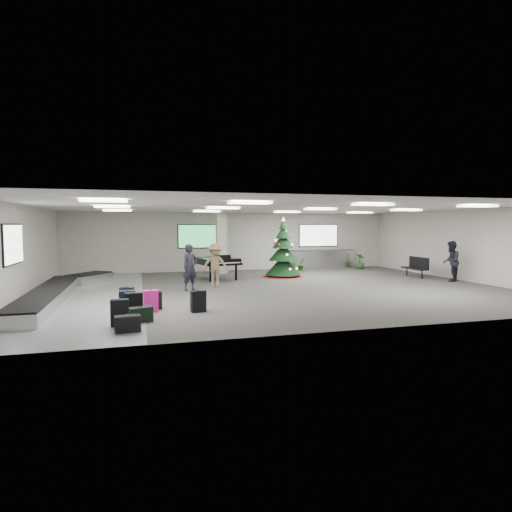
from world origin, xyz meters
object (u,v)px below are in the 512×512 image
object	(u,v)px
pink_suitcase	(151,301)
potted_plant_left	(301,264)
bench	(416,266)
christmas_tree	(283,256)
potted_plant_right	(360,262)
traveler_a	(190,268)
traveler_bench	(451,261)
baggage_carousel	(58,291)
service_counter	(320,259)
grand_piano	(218,261)
traveler_b	(215,265)

from	to	relation	value
pink_suitcase	potted_plant_left	world-z (taller)	potted_plant_left
bench	potted_plant_left	size ratio (longest dim) A/B	2.17
christmas_tree	potted_plant_right	world-z (taller)	christmas_tree
traveler_a	potted_plant_left	world-z (taller)	traveler_a
traveler_bench	potted_plant_right	xyz separation A→B (m)	(-1.26, 5.77, -0.47)
bench	baggage_carousel	bearing A→B (deg)	-171.81
traveler_a	traveler_bench	world-z (taller)	traveler_bench
service_counter	grand_piano	size ratio (longest dim) A/B	1.73
pink_suitcase	bench	world-z (taller)	bench
traveler_a	traveler_bench	size ratio (longest dim) A/B	0.99
service_counter	traveler_bench	distance (m)	7.55
pink_suitcase	potted_plant_left	bearing A→B (deg)	42.87
pink_suitcase	traveler_b	world-z (taller)	traveler_b
service_counter	traveler_a	distance (m)	10.47
pink_suitcase	grand_piano	xyz separation A→B (m)	(3.20, 6.79, 0.52)
baggage_carousel	potted_plant_left	world-z (taller)	potted_plant_left
traveler_b	potted_plant_right	xyz separation A→B (m)	(9.11, 4.53, -0.45)
christmas_tree	traveler_bench	xyz separation A→B (m)	(6.63, -3.60, -0.09)
bench	potted_plant_left	xyz separation A→B (m)	(-4.25, 4.22, -0.19)
service_counter	christmas_tree	xyz separation A→B (m)	(-3.39, -3.21, 0.44)
service_counter	potted_plant_right	size ratio (longest dim) A/B	4.64
christmas_tree	potted_plant_right	xyz separation A→B (m)	(5.37, 2.17, -0.55)
traveler_bench	potted_plant_right	size ratio (longest dim) A/B	2.07
service_counter	bench	bearing A→B (deg)	-62.16
christmas_tree	grand_piano	world-z (taller)	christmas_tree
grand_piano	traveler_a	size ratio (longest dim) A/B	1.32
traveler_a	traveler_bench	xyz separation A→B (m)	(11.50, -0.38, 0.01)
baggage_carousel	pink_suitcase	size ratio (longest dim) A/B	14.97
christmas_tree	bench	xyz separation A→B (m)	(6.09, -1.91, -0.44)
bench	traveler_a	world-z (taller)	traveler_a
christmas_tree	bench	size ratio (longest dim) A/B	1.85
traveler_a	potted_plant_left	bearing A→B (deg)	9.29
service_counter	potted_plant_left	size ratio (longest dim) A/B	5.64
potted_plant_left	christmas_tree	bearing A→B (deg)	-128.57
bench	service_counter	bearing A→B (deg)	120.09
grand_piano	service_counter	bearing A→B (deg)	14.69
bench	traveler_bench	xyz separation A→B (m)	(0.54, -1.70, 0.35)
traveler_a	service_counter	bearing A→B (deg)	7.71
service_counter	potted_plant_right	xyz separation A→B (m)	(1.98, -1.04, -0.11)
grand_piano	traveler_bench	distance (m)	10.45
baggage_carousel	potted_plant_left	distance (m)	12.71
christmas_tree	traveler_b	distance (m)	4.43
baggage_carousel	pink_suitcase	distance (m)	4.56
christmas_tree	potted_plant_left	xyz separation A→B (m)	(1.84, 2.31, -0.63)
baggage_carousel	christmas_tree	distance (m)	10.12
traveler_bench	baggage_carousel	bearing A→B (deg)	-43.62
traveler_bench	grand_piano	bearing A→B (deg)	-62.62
pink_suitcase	traveler_a	world-z (taller)	traveler_a
christmas_tree	baggage_carousel	bearing A→B (deg)	-159.56
traveler_bench	potted_plant_left	size ratio (longest dim) A/B	2.51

